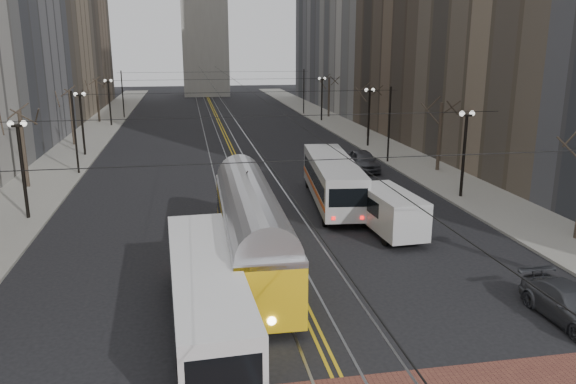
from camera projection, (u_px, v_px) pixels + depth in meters
name	position (u px, v px, depth m)	size (l,w,h in m)	color
ground	(329.00, 361.00, 18.34)	(260.00, 260.00, 0.00)	black
sidewalk_left	(83.00, 143.00, 58.58)	(5.00, 140.00, 0.15)	gray
sidewalk_right	(359.00, 135.00, 63.73)	(5.00, 140.00, 0.15)	gray
streetcar_rails	(227.00, 140.00, 61.17)	(4.80, 130.00, 0.02)	gray
centre_lines	(227.00, 140.00, 61.17)	(0.42, 130.00, 0.01)	gold
lamp_posts	(241.00, 138.00, 45.00)	(27.60, 57.20, 5.60)	black
street_trees	(234.00, 126.00, 51.18)	(31.68, 53.28, 5.60)	#382D23
trolley_wires	(234.00, 116.00, 50.54)	(25.96, 120.00, 6.60)	black
transit_bus	(207.00, 298.00, 19.70)	(2.32, 11.14, 2.78)	silver
streetcar	(251.00, 236.00, 25.43)	(2.52, 13.59, 3.20)	yellow
rear_bus	(332.00, 182.00, 36.00)	(2.48, 11.40, 2.97)	#BDBDBD
cargo_van	(390.00, 214.00, 30.20)	(2.08, 5.42, 2.40)	silver
sedan_grey	(363.00, 160.00, 46.09)	(1.94, 4.82, 1.64)	#46484F
sedan_parked	(570.00, 304.00, 20.86)	(1.83, 4.51, 1.31)	#414348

